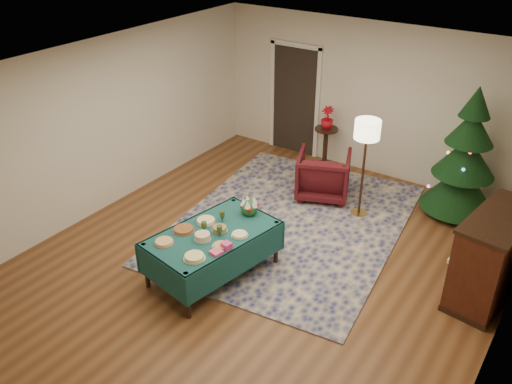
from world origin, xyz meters
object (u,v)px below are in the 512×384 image
Objects in this scene: floor_lamp at (367,135)px; buffet_table at (213,241)px; armchair at (323,173)px; side_table at (325,148)px; christmas_tree at (465,159)px; piano at (492,257)px; potted_plant at (327,122)px; gift_box at (227,246)px.

buffet_table is at bearing -110.34° from floor_lamp.
armchair is 1.13× the size of side_table.
floor_lamp is 2.02m from side_table.
floor_lamp is at bearing 143.06° from armchair.
buffet_table is 2.75m from armchair.
piano is at bearing -64.05° from christmas_tree.
floor_lamp is at bearing -43.83° from potted_plant.
floor_lamp reaches higher than gift_box.
potted_plant is 2.55m from christmas_tree.
buffet_table is at bearing -85.02° from side_table.
floor_lamp is 1.62m from christmas_tree.
armchair is 1.14m from side_table.
buffet_table is at bearing -152.54° from piano.
floor_lamp is 1.83m from potted_plant.
floor_lamp is (0.94, 2.55, 0.82)m from buffet_table.
piano is at bearing 33.34° from gift_box.
piano is at bearing 27.46° from buffet_table.
christmas_tree is (2.53, -0.29, 0.57)m from side_table.
armchair is 2.10× the size of potted_plant.
christmas_tree reaches higher than potted_plant.
armchair is at bearing -160.11° from christmas_tree.
floor_lamp reaches higher than side_table.
piano reaches higher than potted_plant.
side_table is (-0.33, 3.77, -0.16)m from buffet_table.
armchair is 3.15m from piano.
armchair is (-0.20, 2.93, -0.28)m from gift_box.
christmas_tree reaches higher than armchair.
potted_plant is at bearing 100.07° from gift_box.
buffet_table is 4.52× the size of potted_plant.
side_table is 4.06m from piano.
side_table is (-0.50, 1.02, -0.06)m from armchair.
gift_box is 3.28m from piano.
armchair is at bearing -63.76° from potted_plant.
armchair is at bearing 86.34° from buffet_table.
piano is (3.44, -2.16, 0.20)m from side_table.
armchair reaches higher than buffet_table.
piano is (2.16, -0.93, -0.78)m from floor_lamp.
gift_box is at bearing -79.93° from potted_plant.
buffet_table is 17.48× the size of gift_box.
armchair is at bearing -63.76° from side_table.
potted_plant is at bearing 136.17° from floor_lamp.
side_table is 2.61m from christmas_tree.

